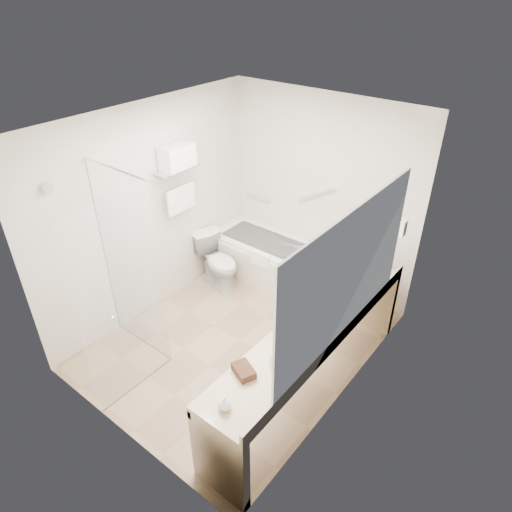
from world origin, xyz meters
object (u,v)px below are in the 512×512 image
Objects in this scene: bathtub at (270,260)px; water_bottle_left at (339,289)px; vanity_counter at (312,345)px; amenity_basket at (244,371)px; toilet at (218,262)px.

water_bottle_left reaches higher than bathtub.
vanity_counter reaches higher than amenity_basket.
toilet reaches higher than bathtub.
amenity_basket is (1.38, -2.22, 0.61)m from bathtub.
amenity_basket is at bearing -117.65° from toilet.
toilet is at bearing 156.71° from vanity_counter.
bathtub is at bearing 121.88° from amenity_basket.
bathtub is at bearing -25.01° from toilet.
amenity_basket is 1.04× the size of water_bottle_left.
amenity_basket is at bearing -93.92° from water_bottle_left.
amenity_basket is 1.38m from water_bottle_left.
vanity_counter is 13.33× the size of amenity_basket.
water_bottle_left is (-0.05, 0.55, 0.30)m from vanity_counter.
bathtub is 2.09m from vanity_counter.
vanity_counter is at bearing 79.98° from amenity_basket.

